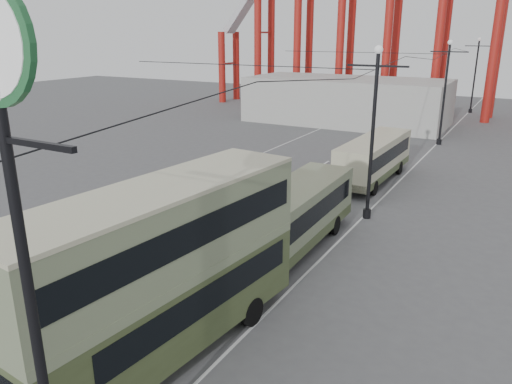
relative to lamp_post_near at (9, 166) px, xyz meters
The scene contains 11 objects.
ground 10.11m from the lamp_post_near, 151.82° to the left, with size 160.00×160.00×0.00m, color #515254.
road_markings 24.87m from the lamp_post_near, 105.88° to the left, with size 12.52×120.00×0.01m.
lamp_post_near is the anchor object (origin of this frame).
lamp_post_mid 21.24m from the lamp_post_near, 90.00° to the left, with size 3.20×0.44×9.32m.
lamp_post_far 43.12m from the lamp_post_near, 90.00° to the left, with size 3.20×0.44×9.32m.
lamp_post_distant 65.08m from the lamp_post_near, 90.00° to the left, with size 3.20×0.44×9.32m.
fairground_shed 51.61m from the lamp_post_near, 103.06° to the left, with size 22.00×10.00×5.00m, color #AFAFA9.
double_decker_bus 7.58m from the lamp_post_near, 107.47° to the left, with size 3.68×10.78×5.68m.
single_decker_green 15.95m from the lamp_post_near, 97.04° to the left, with size 2.64×10.88×3.07m.
single_decker_cream 29.02m from the lamp_post_near, 93.78° to the left, with size 2.70×9.72×3.01m.
pedestrian 16.75m from the lamp_post_near, 114.02° to the left, with size 0.65×0.43×1.79m, color black.
Camera 1 is at (13.00, -7.92, 9.95)m, focal length 35.00 mm.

